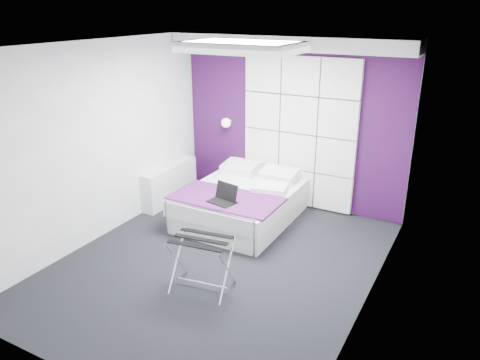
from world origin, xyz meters
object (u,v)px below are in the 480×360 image
(wall_lamp, at_px, (227,122))
(luggage_rack, at_px, (202,264))
(bed, at_px, (241,203))
(radiator, at_px, (170,184))
(nightstand, at_px, (242,163))
(laptop, at_px, (224,197))

(wall_lamp, xyz_separation_m, luggage_rack, (1.17, -2.62, -0.91))
(wall_lamp, height_order, bed, wall_lamp)
(radiator, xyz_separation_m, nightstand, (0.93, 0.72, 0.29))
(luggage_rack, bearing_deg, radiator, 126.21)
(radiator, height_order, luggage_rack, luggage_rack)
(luggage_rack, distance_m, laptop, 1.33)
(nightstand, relative_size, luggage_rack, 0.76)
(wall_lamp, bearing_deg, laptop, -62.01)
(wall_lamp, relative_size, luggage_rack, 0.24)
(luggage_rack, bearing_deg, nightstand, 100.81)
(radiator, xyz_separation_m, luggage_rack, (1.81, -1.86, 0.01))
(luggage_rack, relative_size, laptop, 1.76)
(bed, relative_size, nightstand, 3.78)
(wall_lamp, relative_size, radiator, 0.12)
(wall_lamp, distance_m, radiator, 1.35)
(radiator, bearing_deg, nightstand, 37.66)
(radiator, relative_size, luggage_rack, 1.90)
(wall_lamp, relative_size, laptop, 0.42)
(bed, relative_size, laptop, 5.08)
(laptop, bearing_deg, radiator, 167.02)
(wall_lamp, height_order, laptop, wall_lamp)
(bed, bearing_deg, nightstand, 117.34)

